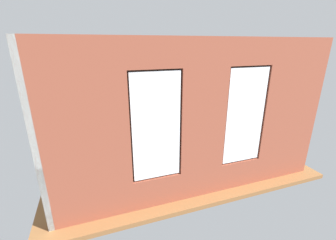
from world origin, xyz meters
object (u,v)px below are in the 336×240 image
object	(u,v)px
potted_plant_beside_window_right	(95,171)
potted_plant_corner_far_left	(273,136)
papasan_chair	(142,117)
potted_plant_mid_room_small	(178,118)
couch_left	(226,129)
table_plant_small	(165,130)
coffee_table	(165,135)
potted_plant_near_tv	(95,152)
potted_plant_foreground_right	(84,120)
media_console	(74,151)
tv_flatscreen	(71,130)
potted_plant_between_couches	(204,148)
cup_ceramic	(159,132)
potted_plant_by_left_couch	(197,114)
potted_plant_corner_near_left	(203,105)
couch_by_window	(153,172)
remote_silver	(154,137)

from	to	relation	value
potted_plant_beside_window_right	potted_plant_corner_far_left	xyz separation A→B (m)	(-4.47, 0.01, 0.14)
papasan_chair	potted_plant_mid_room_small	size ratio (longest dim) A/B	1.44
couch_left	table_plant_small	size ratio (longest dim) A/B	8.83
potted_plant_mid_room_small	coffee_table	bearing A→B (deg)	51.70
potted_plant_near_tv	potted_plant_foreground_right	world-z (taller)	potted_plant_foreground_right
potted_plant_foreground_right	media_console	bearing A→B (deg)	80.66
table_plant_small	potted_plant_corner_far_left	size ratio (longest dim) A/B	0.16
tv_flatscreen	potted_plant_foreground_right	bearing A→B (deg)	-99.36
coffee_table	potted_plant_between_couches	bearing A→B (deg)	102.18
couch_left	potted_plant_corner_far_left	xyz separation A→B (m)	(-0.14, 1.89, 0.47)
cup_ceramic	potted_plant_mid_room_small	world-z (taller)	potted_plant_mid_room_small
couch_left	potted_plant_mid_room_small	world-z (taller)	couch_left
potted_plant_near_tv	potted_plant_by_left_couch	bearing A→B (deg)	-149.77
papasan_chair	potted_plant_beside_window_right	distance (m)	4.26
media_console	papasan_chair	world-z (taller)	papasan_chair
potted_plant_beside_window_right	potted_plant_mid_room_small	size ratio (longest dim) A/B	1.73
coffee_table	media_console	size ratio (longest dim) A/B	1.39
media_console	potted_plant_corner_near_left	size ratio (longest dim) A/B	0.66
coffee_table	potted_plant_near_tv	world-z (taller)	potted_plant_near_tv
cup_ceramic	couch_by_window	bearing A→B (deg)	68.60
couch_by_window	coffee_table	xyz separation A→B (m)	(-0.93, -1.84, 0.04)
potted_plant_corner_far_left	tv_flatscreen	bearing A→B (deg)	-21.65
cup_ceramic	potted_plant_near_tv	distance (m)	2.21
potted_plant_beside_window_right	cup_ceramic	bearing A→B (deg)	-134.23
potted_plant_beside_window_right	potted_plant_near_tv	bearing A→B (deg)	-92.47
couch_by_window	papasan_chair	bearing A→B (deg)	-99.66
couch_by_window	potted_plant_mid_room_small	bearing A→B (deg)	-121.49
potted_plant_beside_window_right	potted_plant_between_couches	world-z (taller)	potted_plant_between_couches
table_plant_small	potted_plant_between_couches	world-z (taller)	potted_plant_between_couches
cup_ceramic	table_plant_small	bearing A→B (deg)	146.08
couch_by_window	tv_flatscreen	distance (m)	2.61
media_console	tv_flatscreen	xyz separation A→B (m)	(0.00, -0.00, 0.63)
cup_ceramic	tv_flatscreen	xyz separation A→B (m)	(2.51, 0.09, 0.44)
tv_flatscreen	potted_plant_corner_far_left	size ratio (longest dim) A/B	0.74
potted_plant_between_couches	media_console	bearing A→B (deg)	-30.63
potted_plant_corner_far_left	potted_plant_foreground_right	distance (m)	6.02
media_console	tv_flatscreen	distance (m)	0.63
couch_by_window	potted_plant_corner_far_left	bearing A→B (deg)	178.00
couch_left	cup_ceramic	bearing A→B (deg)	-96.34
cup_ceramic	media_console	bearing A→B (deg)	2.16
coffee_table	remote_silver	distance (m)	0.42
potted_plant_corner_near_left	potted_plant_mid_room_small	bearing A→B (deg)	28.67
remote_silver	tv_flatscreen	size ratio (longest dim) A/B	0.17
couch_by_window	potted_plant_between_couches	bearing A→B (deg)	-177.90
coffee_table	tv_flatscreen	distance (m)	2.73
papasan_chair	potted_plant_corner_far_left	bearing A→B (deg)	124.17
couch_by_window	potted_plant_beside_window_right	distance (m)	1.28
potted_plant_corner_near_left	remote_silver	bearing A→B (deg)	36.85
media_console	cup_ceramic	bearing A→B (deg)	-177.84
couch_left	potted_plant_beside_window_right	distance (m)	4.73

